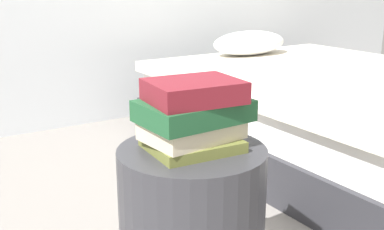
% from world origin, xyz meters
% --- Properties ---
extents(bed, '(1.54, 2.01, 0.62)m').
position_xyz_m(bed, '(1.38, 0.65, 0.23)').
color(bed, '#2D2D33').
rests_on(bed, ground_plane).
extents(side_table, '(0.43, 0.43, 0.49)m').
position_xyz_m(side_table, '(0.00, 0.00, 0.25)').
color(side_table, '#333338').
rests_on(side_table, ground_plane).
extents(book_olive, '(0.25, 0.22, 0.03)m').
position_xyz_m(book_olive, '(0.00, -0.00, 0.51)').
color(book_olive, olive).
rests_on(book_olive, side_table).
extents(book_cream, '(0.27, 0.20, 0.05)m').
position_xyz_m(book_cream, '(0.00, 0.00, 0.55)').
color(book_cream, beige).
rests_on(book_cream, book_olive).
extents(book_forest, '(0.30, 0.22, 0.06)m').
position_xyz_m(book_forest, '(0.01, -0.00, 0.60)').
color(book_forest, '#1E512D').
rests_on(book_forest, book_cream).
extents(book_maroon, '(0.26, 0.22, 0.06)m').
position_xyz_m(book_maroon, '(0.00, -0.01, 0.66)').
color(book_maroon, maroon).
rests_on(book_maroon, book_forest).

